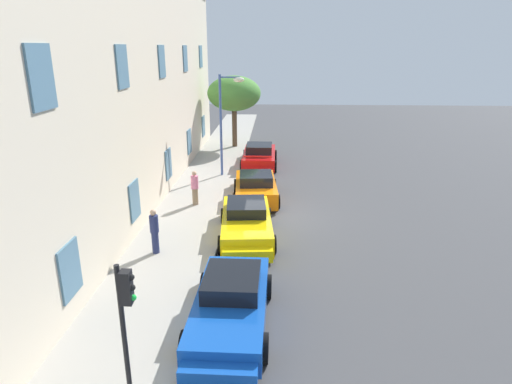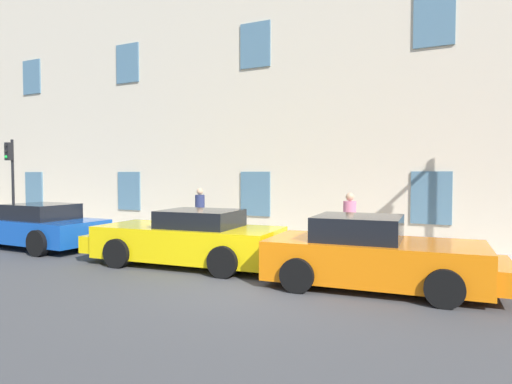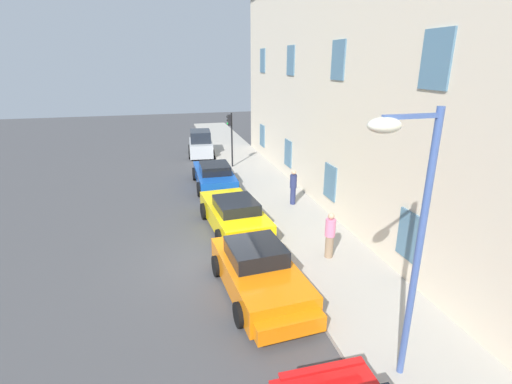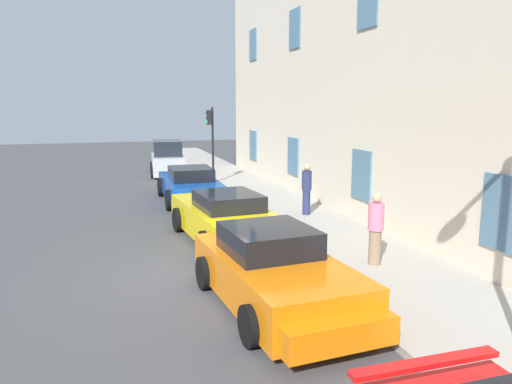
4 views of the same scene
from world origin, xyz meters
name	(u,v)px [view 2 (image 2 of 4)]	position (x,y,z in m)	size (l,w,h in m)	color
ground_plane	(261,285)	(0.00, 0.00, 0.00)	(80.00, 80.00, 0.00)	#444447
sidewalk	(318,253)	(0.00, 3.69, 0.07)	(60.00, 3.33, 0.14)	#A8A399
building_facade	(356,82)	(0.00, 7.82, 5.55)	(34.88, 5.43, 11.08)	beige
sportscar_red_lead	(31,227)	(-8.45, 1.05, 0.62)	(5.04, 2.18, 1.36)	#144CB2
sportscar_yellow_flank	(182,240)	(-2.69, 0.99, 0.62)	(5.15, 2.41, 1.39)	yellow
sportscar_white_middle	(382,257)	(2.26, 0.86, 0.62)	(4.71, 2.43, 1.43)	orange
traffic_light	(11,168)	(-11.66, 2.64, 2.48)	(0.22, 0.36, 3.42)	black
pedestrian_admiring	(200,212)	(-4.28, 4.19, 1.00)	(0.34, 0.34, 1.67)	navy
pedestrian_strolling	(350,222)	(0.89, 3.66, 0.97)	(0.49, 0.49, 1.63)	#8C7259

